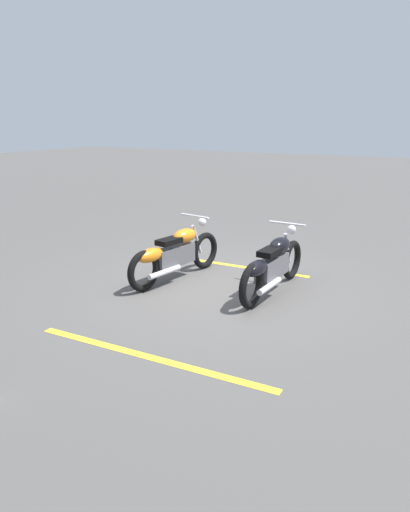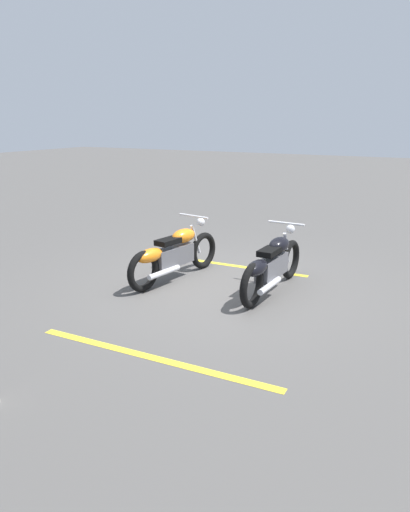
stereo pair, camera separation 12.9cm
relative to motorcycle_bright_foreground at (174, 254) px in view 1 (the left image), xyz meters
name	(u,v)px [view 1 (the left image)]	position (x,y,z in m)	size (l,w,h in m)	color
ground_plane	(222,286)	(-0.12, 0.85, -0.46)	(60.00, 60.00, 0.00)	#514F4C
motorcycle_bright_foreground	(174,254)	(0.00, 0.00, 0.00)	(2.22, 0.65, 1.04)	black
motorcycle_dark_foreground	(272,265)	(-0.20, 1.69, 0.00)	(2.23, 0.62, 1.04)	black
parking_stripe_near	(226,264)	(-1.21, 0.38, -0.46)	(3.20, 0.12, 0.01)	yellow
parking_stripe_mid	(149,357)	(2.49, 1.25, -0.46)	(3.20, 0.12, 0.01)	yellow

